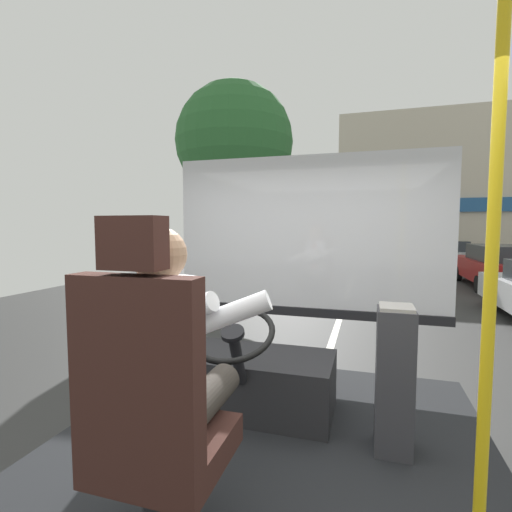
{
  "coord_description": "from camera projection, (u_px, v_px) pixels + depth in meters",
  "views": [
    {
      "loc": [
        0.55,
        -1.8,
        1.93
      ],
      "look_at": [
        -0.38,
        1.27,
        1.67
      ],
      "focal_mm": 26.21,
      "sensor_mm": 36.0,
      "label": 1
    }
  ],
  "objects": [
    {
      "name": "ground",
      "position": [
        347.0,
        296.0,
        10.42
      ],
      "size": [
        18.0,
        44.0,
        0.06
      ],
      "color": "#313131"
    },
    {
      "name": "driver_seat",
      "position": [
        154.0,
        421.0,
        1.4
      ],
      "size": [
        0.48,
        0.48,
        1.34
      ],
      "color": "black",
      "rests_on": "bus_floor"
    },
    {
      "name": "bus_driver",
      "position": [
        169.0,
        356.0,
        1.49
      ],
      "size": [
        0.75,
        0.61,
        0.83
      ],
      "color": "#332D28",
      "rests_on": "driver_seat"
    },
    {
      "name": "steering_console",
      "position": [
        254.0,
        380.0,
        2.64
      ],
      "size": [
        1.1,
        0.96,
        0.8
      ],
      "color": "black",
      "rests_on": "bus_floor"
    },
    {
      "name": "handrail_pole",
      "position": [
        490.0,
        291.0,
        1.34
      ],
      "size": [
        0.04,
        0.04,
        2.15
      ],
      "color": "gold",
      "rests_on": "bus_floor"
    },
    {
      "name": "fare_box",
      "position": [
        394.0,
        379.0,
        2.15
      ],
      "size": [
        0.21,
        0.24,
        0.86
      ],
      "color": "#333338",
      "rests_on": "bus_floor"
    },
    {
      "name": "windshield_panel",
      "position": [
        307.0,
        254.0,
        3.44
      ],
      "size": [
        2.5,
        0.08,
        1.48
      ],
      "color": "silver"
    },
    {
      "name": "street_tree",
      "position": [
        234.0,
        143.0,
        9.68
      ],
      "size": [
        3.03,
        3.03,
        5.62
      ],
      "color": "#4C3828",
      "rests_on": "ground"
    },
    {
      "name": "shop_building",
      "position": [
        452.0,
        192.0,
        18.3
      ],
      "size": [
        10.6,
        4.26,
        7.19
      ],
      "color": "#BCB29E",
      "rests_on": "ground"
    },
    {
      "name": "parked_car_red",
      "position": [
        497.0,
        266.0,
        11.69
      ],
      "size": [
        1.76,
        4.11,
        1.35
      ],
      "color": "maroon",
      "rests_on": "ground"
    },
    {
      "name": "parked_car_silver",
      "position": [
        446.0,
        254.0,
        17.21
      ],
      "size": [
        1.81,
        3.88,
        1.28
      ],
      "color": "silver",
      "rests_on": "ground"
    },
    {
      "name": "parked_car_blue",
      "position": [
        436.0,
        248.0,
        22.12
      ],
      "size": [
        1.89,
        3.84,
        1.22
      ],
      "color": "navy",
      "rests_on": "ground"
    }
  ]
}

